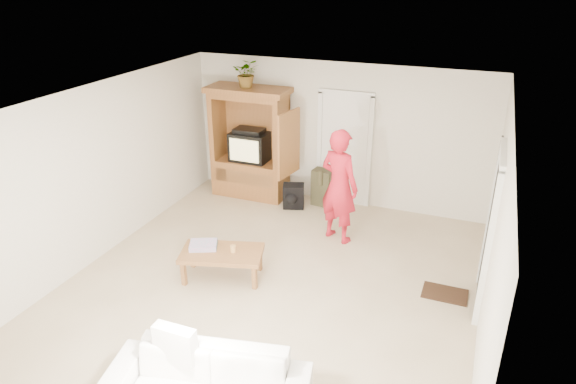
# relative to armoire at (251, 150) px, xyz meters

# --- Properties ---
(floor) EXTENTS (6.00, 6.00, 0.00)m
(floor) POSITION_rel_armoire_xyz_m (1.58, -2.66, -0.91)
(floor) COLOR tan
(floor) RESTS_ON ground
(ceiling) EXTENTS (6.00, 6.00, 0.00)m
(ceiling) POSITION_rel_armoire_xyz_m (1.58, -2.66, 1.69)
(ceiling) COLOR white
(ceiling) RESTS_ON floor
(wall_back) EXTENTS (5.50, 0.00, 5.50)m
(wall_back) POSITION_rel_armoire_xyz_m (1.58, 0.34, 0.39)
(wall_back) COLOR silver
(wall_back) RESTS_ON floor
(wall_front) EXTENTS (5.50, 0.00, 5.50)m
(wall_front) POSITION_rel_armoire_xyz_m (1.58, -5.66, 0.39)
(wall_front) COLOR silver
(wall_front) RESTS_ON floor
(wall_left) EXTENTS (0.00, 6.00, 6.00)m
(wall_left) POSITION_rel_armoire_xyz_m (-1.17, -2.66, 0.39)
(wall_left) COLOR silver
(wall_left) RESTS_ON floor
(wall_right) EXTENTS (0.00, 6.00, 6.00)m
(wall_right) POSITION_rel_armoire_xyz_m (4.33, -2.66, 0.39)
(wall_right) COLOR silver
(wall_right) RESTS_ON floor
(armoire) EXTENTS (1.82, 1.14, 2.10)m
(armoire) POSITION_rel_armoire_xyz_m (0.00, 0.00, 0.00)
(armoire) COLOR brown
(armoire) RESTS_ON floor
(door_back) EXTENTS (0.85, 0.05, 2.04)m
(door_back) POSITION_rel_armoire_xyz_m (1.73, 0.31, 0.11)
(door_back) COLOR white
(door_back) RESTS_ON floor
(doorway_right) EXTENTS (0.05, 0.90, 2.04)m
(doorway_right) POSITION_rel_armoire_xyz_m (4.30, -2.06, 0.11)
(doorway_right) COLOR black
(doorway_right) RESTS_ON floor
(framed_picture) EXTENTS (0.03, 0.60, 0.48)m
(framed_picture) POSITION_rel_armoire_xyz_m (4.31, -0.76, 0.69)
(framed_picture) COLOR black
(framed_picture) RESTS_ON wall_right
(doormat) EXTENTS (0.60, 0.40, 0.02)m
(doormat) POSITION_rel_armoire_xyz_m (3.88, -2.06, -0.90)
(doormat) COLOR #382316
(doormat) RESTS_ON floor
(plant) EXTENTS (0.57, 0.53, 0.51)m
(plant) POSITION_rel_armoire_xyz_m (-0.02, -0.03, 1.45)
(plant) COLOR #4C7238
(plant) RESTS_ON armoire
(man) EXTENTS (0.80, 0.66, 1.86)m
(man) POSITION_rel_armoire_xyz_m (2.05, -1.09, 0.02)
(man) COLOR red
(man) RESTS_ON floor
(coffee_table) EXTENTS (1.27, 0.92, 0.43)m
(coffee_table) POSITION_rel_armoire_xyz_m (0.86, -2.81, -0.54)
(coffee_table) COLOR #915E32
(coffee_table) RESTS_ON floor
(towel) EXTENTS (0.46, 0.41, 0.08)m
(towel) POSITION_rel_armoire_xyz_m (0.57, -2.81, -0.44)
(towel) COLOR #FF549D
(towel) RESTS_ON coffee_table
(candle) EXTENTS (0.08, 0.08, 0.10)m
(candle) POSITION_rel_armoire_xyz_m (1.02, -2.76, -0.43)
(candle) COLOR tan
(candle) RESTS_ON coffee_table
(backpack_black) EXTENTS (0.43, 0.33, 0.47)m
(backpack_black) POSITION_rel_armoire_xyz_m (0.98, -0.31, -0.67)
(backpack_black) COLOR black
(backpack_black) RESTS_ON floor
(backpack_olive) EXTENTS (0.39, 0.31, 0.69)m
(backpack_olive) POSITION_rel_armoire_xyz_m (1.42, 0.06, -0.57)
(backpack_olive) COLOR #47442B
(backpack_olive) RESTS_ON floor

